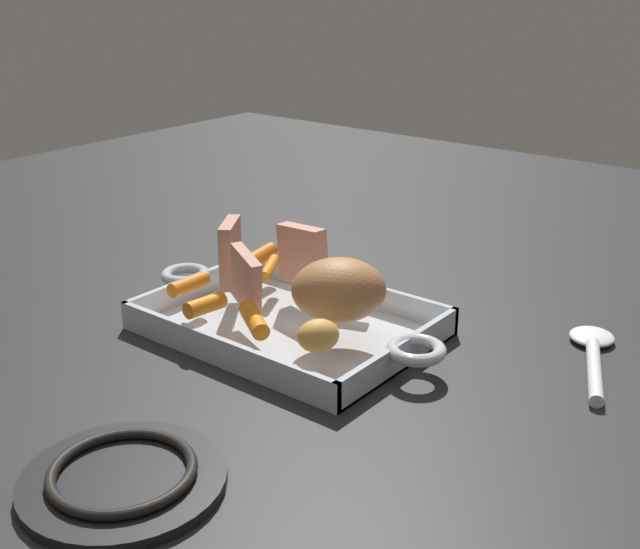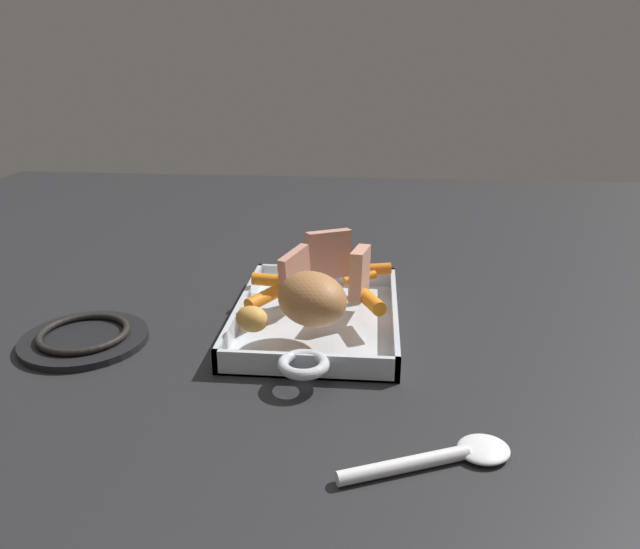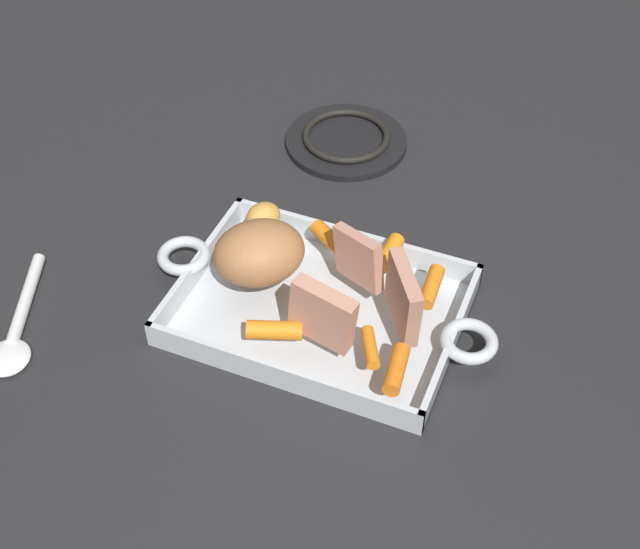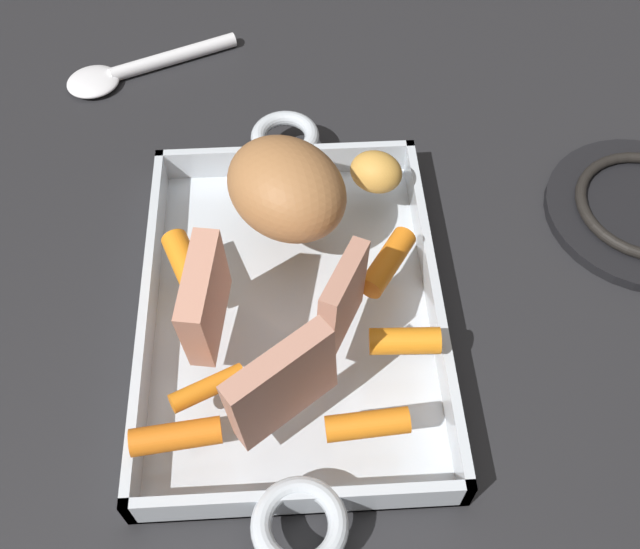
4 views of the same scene
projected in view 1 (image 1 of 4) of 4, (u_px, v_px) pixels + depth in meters
ground_plane at (289, 331)px, 1.02m from camera, size 2.28×2.28×0.00m
roasting_dish at (289, 323)px, 1.02m from camera, size 0.44×0.25×0.04m
pork_roast at (341, 289)px, 0.95m from camera, size 0.14×0.14×0.08m
roast_slice_outer at (230, 252)px, 1.06m from camera, size 0.06×0.08×0.09m
roast_slice_thin at (246, 280)px, 0.98m from camera, size 0.08×0.05×0.08m
roast_slice_thick at (303, 255)px, 1.06m from camera, size 0.09×0.03×0.08m
baby_carrot_short at (254, 320)px, 0.93m from camera, size 0.07×0.05×0.02m
baby_carrot_long at (205, 305)px, 0.97m from camera, size 0.02×0.06×0.02m
baby_carrot_northwest at (259, 256)px, 1.14m from camera, size 0.03×0.07×0.02m
baby_carrot_center_right at (343, 279)px, 1.05m from camera, size 0.07×0.05×0.03m
baby_carrot_northeast at (189, 285)px, 1.04m from camera, size 0.02×0.06×0.02m
baby_carrot_southwest at (270, 268)px, 1.10m from camera, size 0.04×0.06×0.02m
potato_whole at (318, 336)px, 0.88m from camera, size 0.06×0.06×0.04m
stove_burner_rear at (123, 478)px, 0.71m from camera, size 0.18×0.18×0.02m
serving_spoon at (593, 352)px, 0.95m from camera, size 0.11×0.19×0.02m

